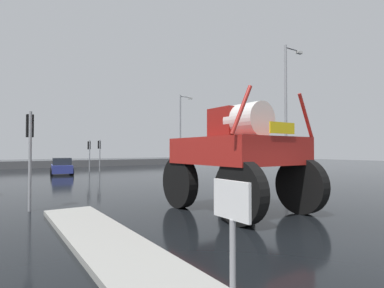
% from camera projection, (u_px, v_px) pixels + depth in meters
% --- Properties ---
extents(ground_plane, '(120.00, 120.00, 0.00)m').
position_uv_depth(ground_plane, '(109.00, 180.00, 22.46)').
color(ground_plane, black).
extents(median_island, '(1.56, 9.37, 0.15)m').
position_uv_depth(median_island, '(110.00, 245.00, 6.90)').
color(median_island, gray).
rests_on(median_island, ground).
extents(lane_arrow_sign, '(0.07, 0.60, 1.74)m').
position_uv_depth(lane_arrow_sign, '(232.00, 229.00, 3.42)').
color(lane_arrow_sign, '#99999E').
rests_on(lane_arrow_sign, median_island).
extents(oversize_sprayer, '(3.91, 5.41, 4.20)m').
position_uv_depth(oversize_sprayer, '(238.00, 155.00, 11.19)').
color(oversize_sprayer, black).
rests_on(oversize_sprayer, ground).
extents(sedan_ahead, '(2.29, 4.28, 1.52)m').
position_uv_depth(sedan_ahead, '(62.00, 167.00, 27.81)').
color(sedan_ahead, navy).
rests_on(sedan_ahead, ground).
extents(traffic_signal_near_left, '(0.24, 0.54, 3.65)m').
position_uv_depth(traffic_signal_near_left, '(30.00, 138.00, 11.22)').
color(traffic_signal_near_left, gray).
rests_on(traffic_signal_near_left, ground).
extents(traffic_signal_near_right, '(0.24, 0.54, 3.43)m').
position_uv_depth(traffic_signal_near_right, '(248.00, 145.00, 17.25)').
color(traffic_signal_near_right, gray).
rests_on(traffic_signal_near_right, ground).
extents(traffic_signal_far_left, '(0.24, 0.55, 3.24)m').
position_uv_depth(traffic_signal_far_left, '(89.00, 149.00, 31.36)').
color(traffic_signal_far_left, gray).
rests_on(traffic_signal_far_left, ground).
extents(traffic_signal_far_right, '(0.24, 0.55, 3.31)m').
position_uv_depth(traffic_signal_far_right, '(99.00, 148.00, 31.94)').
color(traffic_signal_far_right, gray).
rests_on(traffic_signal_far_right, ground).
extents(streetlight_near_right, '(1.77, 0.24, 9.30)m').
position_uv_depth(streetlight_near_right, '(287.00, 107.00, 20.31)').
color(streetlight_near_right, gray).
rests_on(streetlight_near_right, ground).
extents(streetlight_far_right, '(1.59, 0.24, 8.09)m').
position_uv_depth(streetlight_far_right, '(181.00, 129.00, 32.07)').
color(streetlight_far_right, gray).
rests_on(streetlight_far_right, ground).
extents(roadside_barrier, '(31.57, 0.24, 0.90)m').
position_uv_depth(roadside_barrier, '(61.00, 164.00, 38.48)').
color(roadside_barrier, '#59595B').
rests_on(roadside_barrier, ground).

